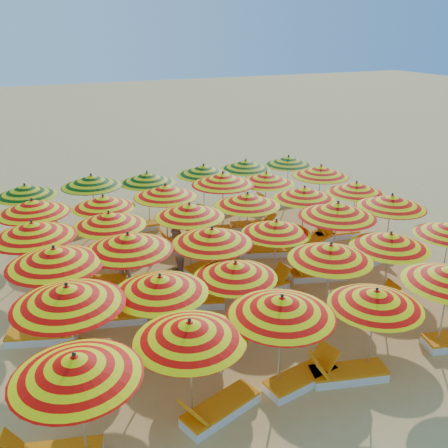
{
  "coord_description": "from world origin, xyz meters",
  "views": [
    {
      "loc": [
        -5.84,
        -12.66,
        7.32
      ],
      "look_at": [
        0.0,
        0.5,
        1.6
      ],
      "focal_mm": 40.0,
      "sensor_mm": 36.0,
      "label": 1
    }
  ],
  "objects_px": {
    "lounger_1": "(219,409)",
    "lounger_8": "(44,335)",
    "umbrella_31": "(91,181)",
    "lounger_23": "(17,239)",
    "umbrella_0": "(75,367)",
    "lounger_6": "(368,304)",
    "umbrella_16": "(338,210)",
    "lounger_22": "(254,225)",
    "umbrella_1": "(190,331)",
    "umbrella_8": "(235,270)",
    "beachgoer_a": "(124,260)",
    "umbrella_25": "(103,202)",
    "umbrella_7": "(160,284)",
    "lounger_19": "(335,234)",
    "umbrella_26": "(165,191)",
    "umbrella_34": "(246,165)",
    "lounger_15": "(96,282)",
    "umbrella_13": "(128,242)",
    "umbrella_27": "(223,179)",
    "umbrella_18": "(32,230)",
    "umbrella_2": "(282,306)",
    "lounger_12": "(316,274)",
    "lounger_24": "(79,230)",
    "lounger_25": "(136,226)",
    "umbrella_21": "(248,200)",
    "lounger_2": "(302,377)",
    "umbrella_30": "(25,190)",
    "umbrella_32": "(147,178)",
    "lounger_13": "(372,258)",
    "lounger_17": "(262,251)",
    "umbrella_35": "(288,161)",
    "umbrella_12": "(55,256)",
    "umbrella_22": "(304,193)",
    "lounger_10": "(192,301)",
    "umbrella_33": "(204,170)",
    "umbrella_19": "(109,219)",
    "lounger_11": "(262,287)",
    "lounger_21": "(207,231)",
    "lounger_3": "(346,373)",
    "umbrella_23": "(356,188)",
    "umbrella_17": "(392,202)",
    "umbrella_15": "(276,227)",
    "lounger_20": "(182,241)",
    "umbrella_6": "(67,295)",
    "umbrella_20": "(190,210)"
  },
  "relations": [
    {
      "from": "lounger_1",
      "to": "lounger_8",
      "type": "bearing_deg",
      "value": -72.83
    },
    {
      "from": "umbrella_31",
      "to": "lounger_23",
      "type": "height_order",
      "value": "umbrella_31"
    },
    {
      "from": "umbrella_0",
      "to": "lounger_6",
      "type": "bearing_deg",
      "value": 15.24
    },
    {
      "from": "umbrella_16",
      "to": "lounger_22",
      "type": "bearing_deg",
      "value": 96.55
    },
    {
      "from": "umbrella_1",
      "to": "umbrella_8",
      "type": "height_order",
      "value": "umbrella_1"
    },
    {
      "from": "lounger_8",
      "to": "beachgoer_a",
      "type": "distance_m",
      "value": 3.48
    },
    {
      "from": "umbrella_25",
      "to": "lounger_8",
      "type": "relative_size",
      "value": 1.39
    },
    {
      "from": "umbrella_7",
      "to": "lounger_19",
      "type": "bearing_deg",
      "value": 28.94
    },
    {
      "from": "umbrella_26",
      "to": "umbrella_34",
      "type": "height_order",
      "value": "umbrella_26"
    },
    {
      "from": "lounger_15",
      "to": "umbrella_26",
      "type": "bearing_deg",
      "value": -128.22
    },
    {
      "from": "umbrella_13",
      "to": "umbrella_27",
      "type": "relative_size",
      "value": 1.06
    },
    {
      "from": "lounger_6",
      "to": "umbrella_18",
      "type": "bearing_deg",
      "value": 159.47
    },
    {
      "from": "umbrella_2",
      "to": "lounger_12",
      "type": "bearing_deg",
      "value": 47.6
    },
    {
      "from": "lounger_24",
      "to": "lounger_25",
      "type": "xyz_separation_m",
      "value": [
        2.05,
        -0.52,
        0.0
      ]
    },
    {
      "from": "umbrella_21",
      "to": "lounger_2",
      "type": "xyz_separation_m",
      "value": [
        -1.81,
        -6.42,
        -1.87
      ]
    },
    {
      "from": "umbrella_30",
      "to": "lounger_15",
      "type": "bearing_deg",
      "value": -70.85
    },
    {
      "from": "umbrella_32",
      "to": "beachgoer_a",
      "type": "bearing_deg",
      "value": -115.46
    },
    {
      "from": "umbrella_32",
      "to": "lounger_19",
      "type": "bearing_deg",
      "value": -33.14
    },
    {
      "from": "lounger_12",
      "to": "lounger_13",
      "type": "bearing_deg",
      "value": -157.83
    },
    {
      "from": "umbrella_1",
      "to": "lounger_22",
      "type": "height_order",
      "value": "umbrella_1"
    },
    {
      "from": "umbrella_7",
      "to": "umbrella_30",
      "type": "xyz_separation_m",
      "value": [
        -2.29,
        8.5,
        -0.02
      ]
    },
    {
      "from": "umbrella_31",
      "to": "lounger_17",
      "type": "relative_size",
      "value": 1.59
    },
    {
      "from": "lounger_8",
      "to": "lounger_12",
      "type": "bearing_deg",
      "value": 17.89
    },
    {
      "from": "umbrella_1",
      "to": "umbrella_35",
      "type": "bearing_deg",
      "value": 51.38
    },
    {
      "from": "umbrella_1",
      "to": "umbrella_21",
      "type": "bearing_deg",
      "value": 55.55
    },
    {
      "from": "umbrella_12",
      "to": "lounger_6",
      "type": "bearing_deg",
      "value": -15.25
    },
    {
      "from": "umbrella_22",
      "to": "lounger_1",
      "type": "xyz_separation_m",
      "value": [
        -6.0,
        -6.46,
        -1.85
      ]
    },
    {
      "from": "lounger_10",
      "to": "lounger_12",
      "type": "bearing_deg",
      "value": -161.23
    },
    {
      "from": "lounger_19",
      "to": "umbrella_8",
      "type": "bearing_deg",
      "value": 43.3
    },
    {
      "from": "umbrella_34",
      "to": "lounger_2",
      "type": "xyz_separation_m",
      "value": [
        -3.83,
        -10.65,
        -1.8
      ]
    },
    {
      "from": "umbrella_33",
      "to": "beachgoer_a",
      "type": "height_order",
      "value": "umbrella_33"
    },
    {
      "from": "umbrella_27",
      "to": "umbrella_34",
      "type": "bearing_deg",
      "value": 47.09
    },
    {
      "from": "umbrella_19",
      "to": "lounger_11",
      "type": "relative_size",
      "value": 1.31
    },
    {
      "from": "umbrella_7",
      "to": "lounger_10",
      "type": "bearing_deg",
      "value": 54.11
    },
    {
      "from": "lounger_23",
      "to": "lounger_21",
      "type": "bearing_deg",
      "value": 4.34
    },
    {
      "from": "lounger_19",
      "to": "umbrella_27",
      "type": "bearing_deg",
      "value": -21.16
    },
    {
      "from": "umbrella_2",
      "to": "beachgoer_a",
      "type": "distance_m",
      "value": 6.62
    },
    {
      "from": "lounger_21",
      "to": "umbrella_30",
      "type": "bearing_deg",
      "value": -2.62
    },
    {
      "from": "lounger_6",
      "to": "lounger_3",
      "type": "bearing_deg",
      "value": -130.67
    },
    {
      "from": "umbrella_32",
      "to": "lounger_24",
      "type": "height_order",
      "value": "umbrella_32"
    },
    {
      "from": "umbrella_23",
      "to": "umbrella_22",
      "type": "bearing_deg",
      "value": 178.5
    },
    {
      "from": "umbrella_12",
      "to": "lounger_3",
      "type": "relative_size",
      "value": 1.69
    },
    {
      "from": "umbrella_35",
      "to": "lounger_19",
      "type": "distance_m",
      "value": 4.46
    },
    {
      "from": "umbrella_17",
      "to": "umbrella_15",
      "type": "bearing_deg",
      "value": -179.36
    },
    {
      "from": "lounger_20",
      "to": "lounger_24",
      "type": "distance_m",
      "value": 4.11
    },
    {
      "from": "umbrella_6",
      "to": "umbrella_32",
      "type": "distance_m",
      "value": 9.25
    },
    {
      "from": "umbrella_32",
      "to": "umbrella_27",
      "type": "bearing_deg",
      "value": -38.46
    },
    {
      "from": "lounger_21",
      "to": "umbrella_21",
      "type": "bearing_deg",
      "value": 119.16
    },
    {
      "from": "lounger_8",
      "to": "lounger_20",
      "type": "relative_size",
      "value": 1.03
    },
    {
      "from": "beachgoer_a",
      "to": "umbrella_20",
      "type": "bearing_deg",
      "value": 18.17
    }
  ]
}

